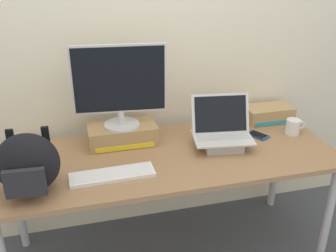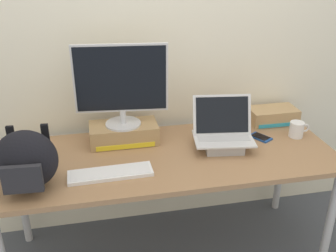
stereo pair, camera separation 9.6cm
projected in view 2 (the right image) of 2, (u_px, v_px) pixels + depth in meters
The scene contains 11 objects.
back_wall at pixel (153, 41), 2.45m from camera, with size 7.00×0.10×2.60m, color silver.
desk at pixel (168, 164), 2.29m from camera, with size 1.95×0.76×0.75m.
toner_box_yellow at pixel (124, 133), 2.38m from camera, with size 0.41×0.21×0.12m.
desktop_monitor at pixel (121, 84), 2.24m from camera, with size 0.54×0.21×0.49m.
open_laptop at pixel (223, 138), 2.31m from camera, with size 0.38×0.29×0.30m.
external_keyboard at pixel (111, 173), 2.05m from camera, with size 0.45×0.14×0.02m.
messenger_backpack at pixel (26, 161), 1.89m from camera, with size 0.32×0.28×0.31m.
coffee_mug at pixel (297, 129), 2.44m from camera, with size 0.13×0.09×0.10m.
cell_phone at pixel (260, 137), 2.44m from camera, with size 0.13×0.15×0.01m.
plush_toy at pixel (41, 149), 2.21m from camera, with size 0.09×0.09×0.09m.
toner_box_cyan at pixel (273, 115), 2.64m from camera, with size 0.32×0.18×0.10m.
Camera 2 is at (-0.40, -1.93, 1.85)m, focal length 41.62 mm.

